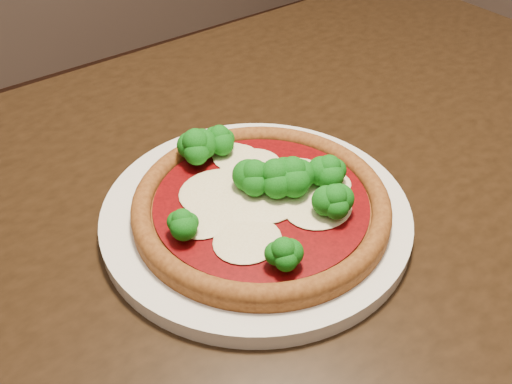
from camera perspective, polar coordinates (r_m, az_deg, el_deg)
dining_table at (r=0.70m, az=3.75°, el=-6.33°), size 1.27×0.89×0.75m
plate at (r=0.61m, az=-0.00°, el=-2.24°), size 0.33×0.33×0.02m
pizza at (r=0.59m, az=0.56°, el=-0.48°), size 0.27×0.27×0.06m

